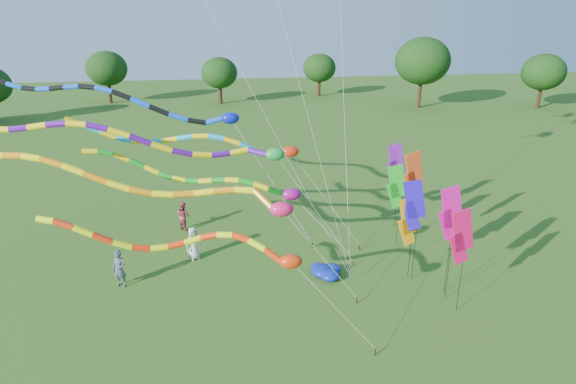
{
  "coord_description": "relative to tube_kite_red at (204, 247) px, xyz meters",
  "views": [
    {
      "loc": [
        -3.38,
        -15.23,
        12.03
      ],
      "look_at": [
        -0.51,
        3.87,
        4.8
      ],
      "focal_mm": 30.0,
      "sensor_mm": 36.0,
      "label": 1
    }
  ],
  "objects": [
    {
      "name": "person_c",
      "position": [
        -1.57,
        11.22,
        -3.52
      ],
      "size": [
        1.04,
        1.05,
        1.71
      ],
      "primitive_type": "imported",
      "rotation": [
        0.0,
        0.0,
        2.34
      ],
      "color": "#9B3840",
      "rests_on": "ground"
    },
    {
      "name": "tube_kite_purple",
      "position": [
        -1.3,
        5.67,
        2.26
      ],
      "size": [
        15.66,
        1.2,
        8.43
      ],
      "rotation": [
        0.0,
        0.0,
        -0.04
      ],
      "color": "black",
      "rests_on": "ground"
    },
    {
      "name": "blue_nylon_heap",
      "position": [
        5.94,
        4.52,
        -4.15
      ],
      "size": [
        1.68,
        1.75,
        0.51
      ],
      "color": "#0C22A6",
      "rests_on": "ground"
    },
    {
      "name": "tube_kite_blue",
      "position": [
        -3.44,
        10.03,
        3.35
      ],
      "size": [
        16.26,
        5.05,
        9.45
      ],
      "rotation": [
        0.0,
        0.0,
        -0.26
      ],
      "color": "black",
      "rests_on": "ground"
    },
    {
      "name": "banner_pole_red",
      "position": [
        10.08,
        5.96,
        0.12
      ],
      "size": [
        1.15,
        0.32,
        5.78
      ],
      "rotation": [
        0.0,
        0.0,
        0.21
      ],
      "color": "black",
      "rests_on": "ground"
    },
    {
      "name": "tube_kite_green",
      "position": [
        0.52,
        7.87,
        -0.27
      ],
      "size": [
        13.01,
        3.35,
        6.15
      ],
      "rotation": [
        0.0,
        0.0,
        -0.24
      ],
      "color": "black",
      "rests_on": "ground"
    },
    {
      "name": "tube_kite_cyan",
      "position": [
        0.34,
        7.07,
        1.85
      ],
      "size": [
        13.85,
        1.31,
        8.08
      ],
      "rotation": [
        0.0,
        0.0,
        0.0
      ],
      "color": "black",
      "rests_on": "ground"
    },
    {
      "name": "banner_pole_green",
      "position": [
        9.94,
        7.67,
        -1.06
      ],
      "size": [
        1.16,
        0.19,
        4.58
      ],
      "rotation": [
        0.0,
        0.0,
        -0.1
      ],
      "color": "black",
      "rests_on": "ground"
    },
    {
      "name": "banner_pole_violet",
      "position": [
        10.66,
        9.79,
        -0.5
      ],
      "size": [
        1.16,
        0.11,
        5.14
      ],
      "rotation": [
        0.0,
        0.0,
        0.03
      ],
      "color": "black",
      "rests_on": "ground"
    },
    {
      "name": "person_b",
      "position": [
        -4.15,
        5.2,
        -3.46
      ],
      "size": [
        0.78,
        0.66,
        1.83
      ],
      "primitive_type": "imported",
      "rotation": [
        0.0,
        0.0,
        -0.38
      ],
      "color": "#43515D",
      "rests_on": "ground"
    },
    {
      "name": "tube_kite_red",
      "position": [
        0.0,
        0.0,
        0.0
      ],
      "size": [
        11.36,
        1.93,
        6.15
      ],
      "rotation": [
        0.0,
        0.0,
        -0.19
      ],
      "color": "black",
      "rests_on": "ground"
    },
    {
      "name": "banner_pole_blue_b",
      "position": [
        10.3,
        2.36,
        -0.4
      ],
      "size": [
        1.12,
        0.45,
        5.24
      ],
      "rotation": [
        0.0,
        0.0,
        0.33
      ],
      "color": "black",
      "rests_on": "ground"
    },
    {
      "name": "tube_kite_orange",
      "position": [
        -1.33,
        4.28,
        0.69
      ],
      "size": [
        15.21,
        4.03,
        7.13
      ],
      "rotation": [
        0.0,
        0.0,
        -0.27
      ],
      "color": "black",
      "rests_on": "ground"
    },
    {
      "name": "person_a",
      "position": [
        -0.86,
        7.43,
        -3.5
      ],
      "size": [
        1.02,
        0.89,
        1.76
      ],
      "primitive_type": "imported",
      "rotation": [
        0.0,
        0.0,
        0.47
      ],
      "color": "beige",
      "rests_on": "ground"
    },
    {
      "name": "banner_pole_magenta_a",
      "position": [
        10.19,
        1.02,
        -0.87
      ],
      "size": [
        1.16,
        0.18,
        4.77
      ],
      "rotation": [
        0.0,
        0.0,
        0.09
      ],
      "color": "black",
      "rests_on": "ground"
    },
    {
      "name": "tree_ring",
      "position": [
        -0.69,
        0.16,
        1.03
      ],
      "size": [
        121.36,
        119.11,
        9.47
      ],
      "color": "#382314",
      "rests_on": "ground"
    },
    {
      "name": "ground",
      "position": [
        4.03,
        -0.06,
        -4.38
      ],
      "size": [
        160.0,
        160.0,
        0.0
      ],
      "primitive_type": "plane",
      "color": "#2F5A17",
      "rests_on": "ground"
    },
    {
      "name": "banner_pole_orange",
      "position": [
        9.19,
        4.0,
        -1.43
      ],
      "size": [
        1.16,
        0.24,
        4.21
      ],
      "rotation": [
        0.0,
        0.0,
        0.14
      ],
      "color": "black",
      "rests_on": "ground"
    },
    {
      "name": "banner_pole_magenta_b",
      "position": [
        10.14,
        2.02,
        -0.27
      ],
      "size": [
        1.16,
        0.1,
        5.38
      ],
      "rotation": [
        0.0,
        0.0,
        0.02
      ],
      "color": "black",
      "rests_on": "ground"
    },
    {
      "name": "banner_pole_blue_a",
      "position": [
        9.3,
        3.86,
        -0.59
      ],
      "size": [
        1.14,
        0.39,
        5.06
      ],
      "rotation": [
        0.0,
        0.0,
        -0.28
      ],
      "color": "black",
      "rests_on": "ground"
    }
  ]
}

